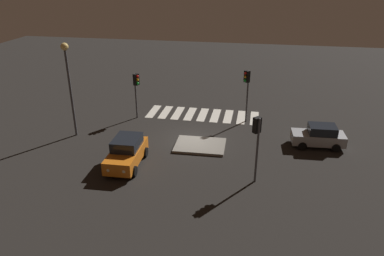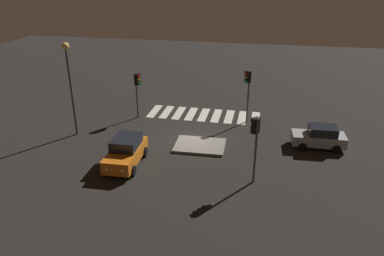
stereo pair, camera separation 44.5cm
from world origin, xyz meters
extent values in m
plane|color=black|center=(0.00, 0.00, 0.00)|extent=(80.00, 80.00, 0.00)
cube|color=gray|center=(-0.80, 1.01, 0.09)|extent=(3.73, 2.84, 0.18)
cube|color=#9EA0A5|center=(-9.31, -0.66, 0.65)|extent=(3.86, 1.81, 0.77)
cube|color=black|center=(-9.54, -0.67, 1.35)|extent=(2.01, 1.57, 0.63)
cylinder|color=black|center=(-8.18, 0.19, 0.30)|extent=(0.62, 0.25, 0.61)
cylinder|color=black|center=(-8.10, -1.39, 0.30)|extent=(0.62, 0.25, 0.61)
cylinder|color=black|center=(-10.52, 0.08, 0.30)|extent=(0.62, 0.25, 0.61)
cylinder|color=black|center=(-10.44, -1.51, 0.30)|extent=(0.62, 0.25, 0.61)
sphere|color=#F2EABF|center=(-7.48, -0.12, 0.65)|extent=(0.20, 0.20, 0.20)
sphere|color=#F2EABF|center=(-7.44, -1.01, 0.65)|extent=(0.20, 0.20, 0.20)
cube|color=orange|center=(3.58, 4.60, 0.74)|extent=(1.96, 4.31, 0.87)
cube|color=black|center=(3.59, 4.34, 1.52)|extent=(1.73, 2.23, 0.71)
cylinder|color=black|center=(2.64, 5.89, 0.34)|extent=(0.27, 0.69, 0.69)
cylinder|color=black|center=(4.43, 5.95, 0.34)|extent=(0.27, 0.69, 0.69)
cylinder|color=black|center=(2.73, 3.25, 0.34)|extent=(0.27, 0.69, 0.69)
cylinder|color=black|center=(4.52, 3.31, 0.34)|extent=(0.27, 0.69, 0.69)
sphere|color=#F2EABF|center=(3.01, 6.67, 0.74)|extent=(0.23, 0.23, 0.23)
sphere|color=#F2EABF|center=(4.02, 6.70, 0.74)|extent=(0.23, 0.23, 0.23)
cylinder|color=#47474C|center=(-3.87, -4.48, 2.25)|extent=(0.14, 0.14, 4.50)
cube|color=black|center=(-3.76, -4.34, 4.02)|extent=(0.54, 0.53, 0.96)
sphere|color=red|center=(-3.63, -4.19, 4.32)|extent=(0.22, 0.22, 0.22)
sphere|color=orange|center=(-3.63, -4.19, 4.02)|extent=(0.22, 0.22, 0.22)
sphere|color=green|center=(-3.63, -4.19, 3.72)|extent=(0.22, 0.22, 0.22)
cylinder|color=#47474C|center=(5.60, -3.62, 1.99)|extent=(0.14, 0.14, 3.99)
cube|color=black|center=(5.44, -3.52, 3.51)|extent=(0.51, 0.54, 0.96)
sphere|color=red|center=(5.28, -3.41, 3.81)|extent=(0.22, 0.22, 0.22)
sphere|color=orange|center=(5.28, -3.41, 3.51)|extent=(0.22, 0.22, 0.22)
sphere|color=green|center=(5.28, -3.41, 3.21)|extent=(0.22, 0.22, 0.22)
cylinder|color=#47474C|center=(-4.92, 5.16, 2.11)|extent=(0.14, 0.14, 4.22)
cube|color=black|center=(-4.79, 5.03, 3.74)|extent=(0.54, 0.54, 0.96)
sphere|color=red|center=(-4.66, 4.89, 4.04)|extent=(0.22, 0.22, 0.22)
sphere|color=orange|center=(-4.66, 4.89, 3.74)|extent=(0.22, 0.22, 0.22)
sphere|color=green|center=(-4.66, 4.89, 3.44)|extent=(0.22, 0.22, 0.22)
cylinder|color=#47474C|center=(9.16, 0.76, 3.40)|extent=(0.18, 0.18, 6.79)
sphere|color=#F9D172|center=(9.16, 0.76, 6.97)|extent=(0.56, 0.56, 0.56)
cube|color=silver|center=(-4.60, -5.31, 0.01)|extent=(0.70, 3.20, 0.02)
cube|color=silver|center=(-3.45, -5.31, 0.01)|extent=(0.70, 3.20, 0.02)
cube|color=silver|center=(-2.30, -5.31, 0.01)|extent=(0.70, 3.20, 0.02)
cube|color=silver|center=(-1.15, -5.31, 0.01)|extent=(0.70, 3.20, 0.02)
cube|color=silver|center=(0.00, -5.31, 0.01)|extent=(0.70, 3.20, 0.02)
cube|color=silver|center=(1.15, -5.31, 0.01)|extent=(0.70, 3.20, 0.02)
cube|color=silver|center=(2.30, -5.31, 0.01)|extent=(0.70, 3.20, 0.02)
cube|color=silver|center=(3.45, -5.31, 0.01)|extent=(0.70, 3.20, 0.02)
cube|color=silver|center=(4.60, -5.31, 0.01)|extent=(0.70, 3.20, 0.02)
camera|label=1|loc=(-4.65, 25.12, 12.21)|focal=34.42mm
camera|label=2|loc=(-5.09, 25.03, 12.21)|focal=34.42mm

